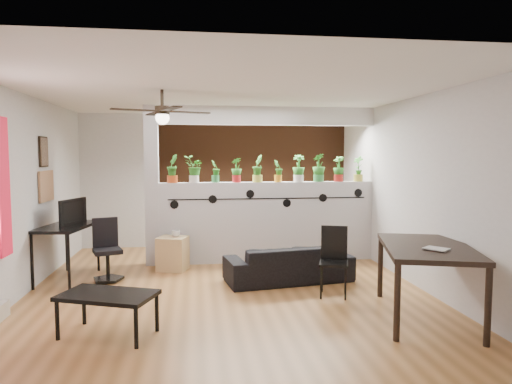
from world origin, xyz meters
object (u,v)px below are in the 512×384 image
Objects in this scene: office_chair at (107,254)px; coffee_table at (108,298)px; potted_plant_8 at (339,168)px; folding_chair at (334,254)px; potted_plant_0 at (172,168)px; potted_plant_4 at (257,168)px; potted_plant_9 at (358,168)px; sofa at (288,264)px; cup at (176,234)px; potted_plant_5 at (278,170)px; potted_plant_7 at (319,167)px; computer_desk at (67,230)px; potted_plant_2 at (215,171)px; ceiling_fan at (162,113)px; dining_table at (427,253)px; potted_plant_1 at (194,168)px; cube_shelf at (173,254)px; potted_plant_3 at (237,169)px; potted_plant_6 at (299,167)px.

coffee_table is (0.39, -2.08, -0.00)m from office_chair.
potted_plant_8 reaches higher than office_chair.
folding_chair is (3.04, -1.05, 0.13)m from office_chair.
potted_plant_4 is (1.40, 0.00, -0.00)m from potted_plant_0.
potted_plant_9 is 2.35m from sofa.
potted_plant_8 is at bearing 8.47° from cup.
potted_plant_5 is 1.80m from sofa.
potted_plant_5 is at bearing -180.00° from potted_plant_7.
potted_plant_4 is at bearing 14.91° from computer_desk.
potted_plant_2 reaches higher than cup.
potted_plant_8 is at bearing 10.14° from computer_desk.
ceiling_fan is 0.71× the size of dining_table.
computer_desk is at bearing -169.86° from potted_plant_8.
potted_plant_7 is at bearing 0.00° from potted_plant_4.
potted_plant_5 is at bearing 0.00° from potted_plant_1.
cup is at bearing -170.32° from potted_plant_7.
potted_plant_7 is 2.82m from cube_shelf.
cube_shelf is (-2.80, -0.41, -1.32)m from potted_plant_8.
potted_plant_9 is (1.40, 0.00, 0.03)m from potted_plant_5.
potted_plant_7 is 2.24m from folding_chair.
office_chair reaches higher than folding_chair.
computer_desk reaches higher than coffee_table.
potted_plant_4 is 0.39× the size of computer_desk.
potted_plant_4 is 1.40m from potted_plant_8.
sofa is 2.78m from coffee_table.
potted_plant_9 is at bearing 0.00° from potted_plant_0.
computer_desk is at bearing 144.49° from ceiling_fan.
cup is (0.08, 1.39, -1.74)m from ceiling_fan.
potted_plant_1 is 0.38× the size of computer_desk.
cup is at bearing -172.48° from potted_plant_9.
dining_table is at bearing 0.93° from coffee_table.
potted_plant_4 is 3.73m from coffee_table.
potted_plant_5 is at bearing 0.00° from potted_plant_3.
potted_plant_4 is 0.27× the size of dining_table.
folding_chair is at bearing -36.23° from cup.
ceiling_fan is 2.75× the size of potted_plant_8.
cube_shelf is at bearing -166.81° from potted_plant_5.
office_chair is 0.52× the size of dining_table.
potted_plant_0 reaches higher than potted_plant_5.
potted_plant_2 is at bearing 0.00° from potted_plant_0.
potted_plant_4 is at bearing -0.00° from potted_plant_3.
office_chair is (-3.00, -0.89, -1.20)m from potted_plant_6.
potted_plant_2 is 2.16m from office_chair.
potted_plant_3 is at bearing 16.87° from computer_desk.
potted_plant_0 is 0.27× the size of sofa.
potted_plant_5 is 0.35m from potted_plant_6.
potted_plant_8 reaches higher than cup.
potted_plant_3 is 0.46× the size of folding_chair.
potted_plant_3 is 0.89× the size of potted_plant_4.
potted_plant_0 is at bearing -180.00° from potted_plant_1.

